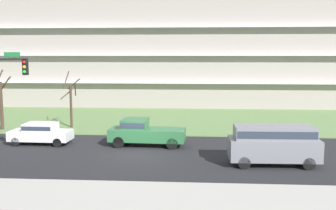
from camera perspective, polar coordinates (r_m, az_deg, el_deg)
name	(u,v)px	position (r m, az deg, el deg)	size (l,w,h in m)	color
ground	(138,154)	(26.28, -4.40, -7.09)	(160.00, 160.00, 0.00)	#232326
sidewalk_curb_near	(112,196)	(18.73, -8.03, -12.88)	(80.00, 4.00, 0.15)	#ADA89E
grass_lawn_strip	(158,119)	(39.89, -1.50, -2.08)	(80.00, 16.00, 0.08)	#66844C
apartment_building	(167,55)	(52.61, -0.14, 7.25)	(44.26, 11.53, 13.03)	#9E938C
tree_far_left	(1,101)	(37.02, -22.93, 0.53)	(1.46, 1.16, 5.23)	#423023
tree_left	(71,102)	(36.04, -13.80, 0.41)	(1.68, 1.26, 5.07)	#423023
pickup_green_near_left	(144,132)	(28.47, -3.47, -3.87)	(5.50, 2.29, 1.95)	#2D6B3D
sedan_white_center_left	(41,132)	(30.40, -17.84, -3.78)	(4.45, 1.91, 1.57)	white
van_gray_center_right	(274,142)	(24.19, 14.96, -5.18)	(5.24, 2.11, 2.36)	slate
traffic_signal_mast	(5,93)	(22.38, -22.36, 1.55)	(0.90, 4.36, 6.67)	black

